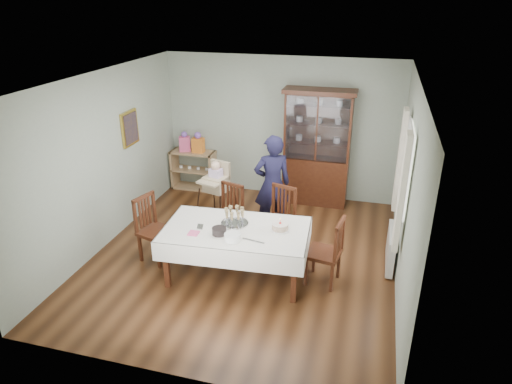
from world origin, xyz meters
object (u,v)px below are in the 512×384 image
at_px(high_chair, 217,199).
at_px(sideboard, 194,170).
at_px(chair_far_right, 278,230).
at_px(birthday_cake, 280,227).
at_px(china_cabinet, 317,146).
at_px(woman, 272,184).
at_px(chair_end_left, 157,241).
at_px(chair_end_right, 324,264).
at_px(dining_table, 236,252).
at_px(gift_bag_orange, 198,143).
at_px(chair_far_left, 227,225).
at_px(champagne_tray, 235,219).
at_px(gift_bag_pink, 185,142).

bearing_deg(high_chair, sideboard, 142.75).
xyz_separation_m(chair_far_right, birthday_cake, (0.20, -0.82, 0.51)).
relative_size(china_cabinet, woman, 1.29).
relative_size(chair_end_left, high_chair, 0.89).
relative_size(sideboard, chair_end_left, 0.89).
bearing_deg(birthday_cake, chair_end_right, 4.13).
height_order(dining_table, gift_bag_orange, gift_bag_orange).
xyz_separation_m(chair_far_left, chair_far_right, (0.83, 0.04, 0.01)).
distance_m(chair_far_left, chair_end_right, 1.82).
bearing_deg(china_cabinet, sideboard, 179.51).
xyz_separation_m(chair_far_left, gift_bag_orange, (-1.22, 1.89, 0.70)).
bearing_deg(chair_end_left, gift_bag_orange, 24.14).
bearing_deg(sideboard, high_chair, -53.40).
bearing_deg(china_cabinet, gift_bag_orange, 179.96).
bearing_deg(chair_far_right, champagne_tray, -102.43).
distance_m(sideboard, birthday_cake, 3.62).
bearing_deg(woman, birthday_cake, 82.72).
bearing_deg(champagne_tray, dining_table, -65.60).
bearing_deg(china_cabinet, chair_end_left, -126.85).
xyz_separation_m(chair_end_right, high_chair, (-2.05, 1.34, 0.15)).
relative_size(dining_table, sideboard, 2.30).
height_order(sideboard, gift_bag_orange, gift_bag_orange).
height_order(china_cabinet, chair_far_right, china_cabinet).
bearing_deg(chair_end_right, champagne_tray, -79.07).
height_order(china_cabinet, champagne_tray, china_cabinet).
xyz_separation_m(sideboard, chair_far_left, (1.36, -1.91, -0.11)).
distance_m(china_cabinet, woman, 1.45).
bearing_deg(chair_end_left, woman, -30.79).
distance_m(dining_table, gift_bag_pink, 3.46).
relative_size(dining_table, woman, 1.23).
xyz_separation_m(champagne_tray, gift_bag_pink, (-1.89, 2.67, 0.15)).
distance_m(chair_far_left, birthday_cake, 1.40).
bearing_deg(chair_far_right, chair_far_left, -160.77).
relative_size(chair_end_right, gift_bag_pink, 2.43).
height_order(dining_table, chair_far_left, chair_far_left).
relative_size(chair_far_right, chair_end_left, 0.98).
distance_m(chair_far_left, champagne_tray, 1.02).
xyz_separation_m(sideboard, gift_bag_pink, (-0.15, -0.02, 0.58)).
distance_m(chair_end_left, champagne_tray, 1.35).
relative_size(champagne_tray, gift_bag_pink, 0.96).
relative_size(gift_bag_pink, gift_bag_orange, 0.98).
bearing_deg(chair_far_left, chair_far_right, 18.45).
distance_m(birthday_cake, gift_bag_pink, 3.69).
height_order(gift_bag_pink, gift_bag_orange, gift_bag_orange).
distance_m(chair_end_right, gift_bag_pink, 4.17).
relative_size(dining_table, gift_bag_pink, 5.11).
height_order(woman, gift_bag_pink, woman).
distance_m(chair_far_right, chair_end_left, 1.88).
height_order(chair_end_right, woman, woman).
bearing_deg(birthday_cake, high_chair, 135.73).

